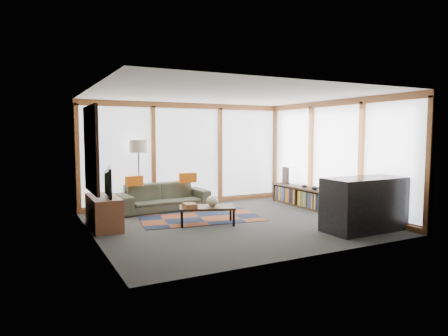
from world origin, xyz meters
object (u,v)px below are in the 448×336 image
bar_counter (364,204)px  television (104,182)px  floor_lamp (139,176)px  tv_console (104,212)px  sofa (163,197)px  coffee_table (207,215)px  bookshelf (300,196)px

bar_counter → television: bearing=149.9°
floor_lamp → tv_console: (-1.07, -1.36, -0.53)m
tv_console → bar_counter: (4.34, -2.44, 0.19)m
sofa → floor_lamp: bearing=159.0°
coffee_table → bookshelf: bearing=15.2°
sofa → tv_console: 1.99m
sofa → tv_console: (-1.60, -1.20, -0.01)m
sofa → television: television is taller
bookshelf → sofa: bearing=162.5°
floor_lamp → bar_counter: 5.03m
coffee_table → bookshelf: size_ratio=0.56×
coffee_table → floor_lamp: bearing=112.8°
bookshelf → television: (-4.85, -0.18, 0.66)m
bookshelf → tv_console: (-4.87, -0.16, 0.07)m
floor_lamp → sofa: bearing=-16.9°
bookshelf → bar_counter: (-0.53, -2.60, 0.26)m
sofa → tv_console: sofa is taller
sofa → floor_lamp: size_ratio=1.29×
floor_lamp → bookshelf: (3.81, -1.19, -0.60)m
coffee_table → bookshelf: 3.07m
coffee_table → bar_counter: size_ratio=0.69×
television → bar_counter: television is taller
floor_lamp → coffee_table: bearing=-67.2°
coffee_table → tv_console: size_ratio=0.89×
television → bar_counter: 4.97m
sofa → bookshelf: size_ratio=1.11×
tv_console → television: bearing=-36.1°
floor_lamp → coffee_table: 2.27m
floor_lamp → television: floor_lamp is taller
bookshelf → bar_counter: 2.67m
floor_lamp → bar_counter: (3.28, -3.80, -0.34)m
coffee_table → television: size_ratio=1.12×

